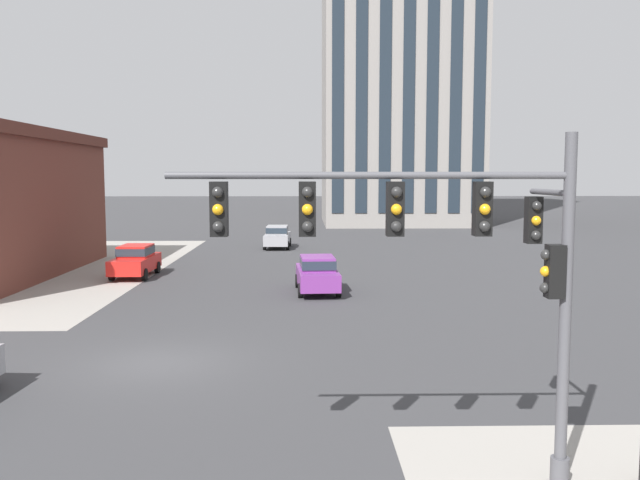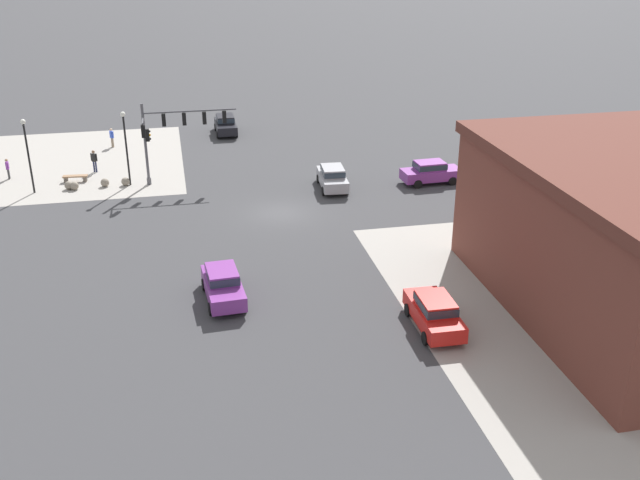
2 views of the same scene
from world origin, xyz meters
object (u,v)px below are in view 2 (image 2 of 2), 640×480
(bollard_sphere_curb_c, at_px, (74,186))
(car_main_northbound_near, at_px, (223,283))
(street_lamp_corner_near, at_px, (126,140))
(bollard_sphere_curb_d, at_px, (69,185))
(car_main_southbound_far, at_px, (434,311))
(pedestrian_at_curb, at_px, (112,136))
(bollard_sphere_curb_a, at_px, (126,182))
(street_lamp_mid_sidewalk, at_px, (27,147))
(bollard_sphere_curb_b, at_px, (105,183))
(car_main_southbound_near, at_px, (226,124))
(traffic_signal_main, at_px, (169,131))
(pedestrian_walking_east, at_px, (94,160))
(bench_near_signal, at_px, (75,178))
(pedestrian_with_bag, at_px, (8,168))
(car_cross_westbound, at_px, (332,177))
(car_cross_eastbound, at_px, (431,171))

(bollard_sphere_curb_c, bearing_deg, car_main_northbound_near, 115.61)
(bollard_sphere_curb_c, bearing_deg, street_lamp_corner_near, -175.86)
(bollard_sphere_curb_d, xyz_separation_m, car_main_southbound_far, (-19.14, 24.25, 0.61))
(pedestrian_at_curb, bearing_deg, car_main_northbound_near, 103.16)
(bollard_sphere_curb_a, bearing_deg, street_lamp_mid_sidewalk, 2.39)
(bollard_sphere_curb_b, relative_size, car_main_southbound_near, 0.14)
(traffic_signal_main, bearing_deg, pedestrian_at_curb, -65.81)
(pedestrian_at_curb, relative_size, street_lamp_mid_sidewalk, 0.31)
(pedestrian_walking_east, xyz_separation_m, street_lamp_mid_sidewalk, (3.98, 3.97, 2.36))
(bollard_sphere_curb_c, height_order, pedestrian_at_curb, pedestrian_at_curb)
(bench_near_signal, relative_size, street_lamp_corner_near, 0.33)
(car_main_southbound_near, bearing_deg, pedestrian_with_bag, 29.00)
(bollard_sphere_curb_b, relative_size, car_cross_westbound, 0.14)
(bollard_sphere_curb_b, relative_size, street_lamp_corner_near, 0.11)
(car_main_southbound_far, height_order, car_cross_eastbound, same)
(pedestrian_with_bag, bearing_deg, pedestrian_at_curb, -135.32)
(bench_near_signal, bearing_deg, car_main_southbound_far, 126.00)
(car_cross_westbound, bearing_deg, street_lamp_mid_sidewalk, -9.53)
(pedestrian_at_curb, distance_m, car_cross_eastbound, 27.78)
(bollard_sphere_curb_d, height_order, pedestrian_walking_east, pedestrian_walking_east)
(pedestrian_at_curb, relative_size, pedestrian_walking_east, 0.94)
(car_cross_eastbound, bearing_deg, car_cross_westbound, -2.32)
(bollard_sphere_curb_c, distance_m, car_cross_westbound, 18.75)
(bollard_sphere_curb_b, height_order, bollard_sphere_curb_c, same)
(car_cross_westbound, bearing_deg, street_lamp_corner_near, -15.09)
(bollard_sphere_curb_d, distance_m, pedestrian_with_bag, 5.79)
(pedestrian_with_bag, bearing_deg, bollard_sphere_curb_a, 158.96)
(car_main_northbound_near, xyz_separation_m, car_main_southbound_near, (-2.99, -32.17, 0.00))
(bollard_sphere_curb_a, bearing_deg, pedestrian_walking_east, -56.97)
(bollard_sphere_curb_b, bearing_deg, street_lamp_mid_sidewalk, 3.95)
(car_cross_eastbound, height_order, car_cross_westbound, same)
(car_main_southbound_far, bearing_deg, traffic_signal_main, -64.00)
(street_lamp_mid_sidewalk, relative_size, car_main_southbound_far, 1.22)
(bollard_sphere_curb_a, height_order, pedestrian_with_bag, pedestrian_with_bag)
(bollard_sphere_curb_b, distance_m, pedestrian_walking_east, 3.81)
(car_main_southbound_near, bearing_deg, pedestrian_walking_east, 40.02)
(car_main_northbound_near, bearing_deg, pedestrian_at_curb, -76.84)
(bollard_sphere_curb_b, height_order, street_lamp_mid_sidewalk, street_lamp_mid_sidewalk)
(bollard_sphere_curb_a, relative_size, street_lamp_corner_near, 0.11)
(car_cross_eastbound, bearing_deg, bollard_sphere_curb_d, -8.89)
(car_cross_eastbound, bearing_deg, car_main_southbound_near, -51.26)
(pedestrian_walking_east, distance_m, car_main_northbound_near, 24.32)
(bollard_sphere_curb_d, relative_size, street_lamp_mid_sidewalk, 0.11)
(bollard_sphere_curb_a, bearing_deg, pedestrian_with_bag, -21.04)
(car_main_northbound_near, bearing_deg, bollard_sphere_curb_a, -73.96)
(car_cross_westbound, bearing_deg, car_main_southbound_near, -69.48)
(bollard_sphere_curb_d, relative_size, car_main_southbound_near, 0.14)
(pedestrian_at_curb, bearing_deg, bollard_sphere_curb_a, 97.72)
(street_lamp_corner_near, height_order, car_main_southbound_far, street_lamp_corner_near)
(bollard_sphere_curb_d, height_order, car_cross_westbound, car_cross_westbound)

